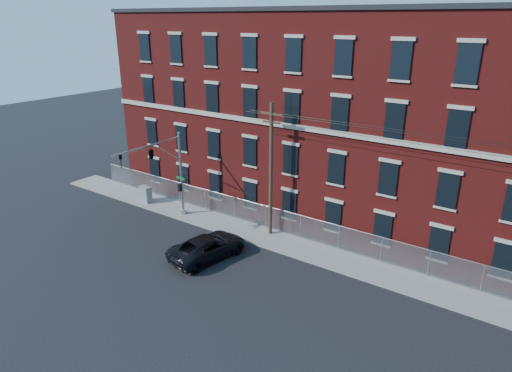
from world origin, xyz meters
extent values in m
plane|color=black|center=(0.00, 0.00, 0.00)|extent=(140.00, 140.00, 0.00)
cube|color=gray|center=(12.00, 5.00, 0.06)|extent=(65.00, 3.00, 0.12)
cube|color=maroon|center=(12.00, 14.00, 8.00)|extent=(55.00, 14.00, 16.00)
cube|color=black|center=(12.00, 14.00, 16.15)|extent=(55.30, 14.30, 0.30)
cube|color=#ACA28F|center=(12.00, 6.92, 8.30)|extent=(55.00, 0.18, 0.35)
cube|color=black|center=(-11.83, 6.94, 2.20)|extent=(1.20, 0.10, 2.20)
cube|color=black|center=(-11.83, 6.94, 5.80)|extent=(1.20, 0.10, 2.20)
cube|color=black|center=(-11.83, 6.94, 9.60)|extent=(1.20, 0.10, 2.20)
cube|color=black|center=(-11.83, 6.94, 13.20)|extent=(1.20, 0.10, 2.20)
cube|color=black|center=(-8.17, 6.94, 2.20)|extent=(1.20, 0.10, 2.20)
cube|color=black|center=(-8.17, 6.94, 5.80)|extent=(1.20, 0.10, 2.20)
cube|color=black|center=(-8.17, 6.94, 9.60)|extent=(1.20, 0.10, 2.20)
cube|color=black|center=(-8.17, 6.94, 13.20)|extent=(1.20, 0.10, 2.20)
cube|color=black|center=(-4.50, 6.94, 2.20)|extent=(1.20, 0.10, 2.20)
cube|color=black|center=(-4.50, 6.94, 5.80)|extent=(1.20, 0.10, 2.20)
cube|color=black|center=(-4.50, 6.94, 9.60)|extent=(1.20, 0.10, 2.20)
cube|color=black|center=(-4.50, 6.94, 13.20)|extent=(1.20, 0.10, 2.20)
cube|color=black|center=(-0.83, 6.94, 2.20)|extent=(1.20, 0.10, 2.20)
cube|color=black|center=(-0.83, 6.94, 5.80)|extent=(1.20, 0.10, 2.20)
cube|color=black|center=(-0.83, 6.94, 9.60)|extent=(1.20, 0.10, 2.20)
cube|color=black|center=(-0.83, 6.94, 13.20)|extent=(1.20, 0.10, 2.20)
cube|color=black|center=(2.83, 6.94, 2.20)|extent=(1.20, 0.10, 2.20)
cube|color=black|center=(2.83, 6.94, 5.80)|extent=(1.20, 0.10, 2.20)
cube|color=black|center=(2.83, 6.94, 9.60)|extent=(1.20, 0.10, 2.20)
cube|color=black|center=(2.83, 6.94, 13.20)|extent=(1.20, 0.10, 2.20)
cube|color=black|center=(6.50, 6.94, 2.20)|extent=(1.20, 0.10, 2.20)
cube|color=black|center=(6.50, 6.94, 5.80)|extent=(1.20, 0.10, 2.20)
cube|color=black|center=(6.50, 6.94, 9.60)|extent=(1.20, 0.10, 2.20)
cube|color=black|center=(6.50, 6.94, 13.20)|extent=(1.20, 0.10, 2.20)
cube|color=black|center=(10.17, 6.94, 2.20)|extent=(1.20, 0.10, 2.20)
cube|color=black|center=(10.17, 6.94, 5.80)|extent=(1.20, 0.10, 2.20)
cube|color=black|center=(10.17, 6.94, 9.60)|extent=(1.20, 0.10, 2.20)
cube|color=black|center=(10.17, 6.94, 13.20)|extent=(1.20, 0.10, 2.20)
cube|color=black|center=(13.83, 6.94, 2.20)|extent=(1.20, 0.10, 2.20)
cube|color=black|center=(13.83, 6.94, 5.80)|extent=(1.20, 0.10, 2.20)
cube|color=black|center=(13.83, 6.94, 9.60)|extent=(1.20, 0.10, 2.20)
cube|color=black|center=(13.83, 6.94, 13.20)|extent=(1.20, 0.10, 2.20)
cube|color=black|center=(17.50, 6.94, 2.20)|extent=(1.20, 0.10, 2.20)
cube|color=#A5A8AD|center=(12.00, 6.30, 1.02)|extent=(59.00, 0.02, 1.80)
cylinder|color=#9EA0A5|center=(12.00, 6.30, 1.92)|extent=(59.00, 0.04, 0.04)
cylinder|color=#9EA0A5|center=(-17.50, 6.30, 1.02)|extent=(0.06, 0.06, 1.85)
cylinder|color=#9EA0A5|center=(-14.39, 6.30, 1.02)|extent=(0.06, 0.06, 1.85)
cylinder|color=#9EA0A5|center=(-11.29, 6.30, 1.02)|extent=(0.06, 0.06, 1.85)
cylinder|color=#9EA0A5|center=(-8.18, 6.30, 1.02)|extent=(0.06, 0.06, 1.85)
cylinder|color=#9EA0A5|center=(-5.08, 6.30, 1.02)|extent=(0.06, 0.06, 1.85)
cylinder|color=#9EA0A5|center=(-1.97, 6.30, 1.02)|extent=(0.06, 0.06, 1.85)
cylinder|color=#9EA0A5|center=(1.13, 6.30, 1.02)|extent=(0.06, 0.06, 1.85)
cylinder|color=#9EA0A5|center=(4.24, 6.30, 1.02)|extent=(0.06, 0.06, 1.85)
cylinder|color=#9EA0A5|center=(7.34, 6.30, 1.02)|extent=(0.06, 0.06, 1.85)
cylinder|color=#9EA0A5|center=(10.45, 6.30, 1.02)|extent=(0.06, 0.06, 1.85)
cylinder|color=#9EA0A5|center=(13.55, 6.30, 1.02)|extent=(0.06, 0.06, 1.85)
cylinder|color=#9EA0A5|center=(16.66, 6.30, 1.02)|extent=(0.06, 0.06, 1.85)
cylinder|color=#9EA0A5|center=(-6.00, 4.50, 3.62)|extent=(0.22, 0.22, 7.00)
cylinder|color=#9EA0A5|center=(-6.00, 4.50, 0.32)|extent=(0.50, 0.50, 0.40)
cylinder|color=#9EA0A5|center=(-6.00, 1.25, 6.72)|extent=(0.14, 6.50, 0.14)
cylinder|color=#9EA0A5|center=(-6.00, 3.30, 5.72)|extent=(0.08, 2.18, 1.56)
cube|color=#0C592D|center=(-5.95, 4.35, 3.32)|extent=(0.90, 0.03, 0.22)
cube|color=black|center=(-6.00, 4.25, 2.52)|extent=(0.25, 0.25, 0.60)
imported|color=black|center=(-6.00, -1.30, 6.17)|extent=(0.16, 0.20, 1.00)
imported|color=black|center=(-6.00, 1.50, 6.17)|extent=(0.53, 2.48, 1.00)
cylinder|color=#473223|center=(2.00, 5.60, 5.12)|extent=(0.28, 0.28, 10.00)
cube|color=#473223|center=(2.00, 5.60, 9.32)|extent=(1.80, 0.12, 0.12)
cube|color=#473223|center=(2.00, 5.60, 8.72)|extent=(1.40, 0.12, 0.12)
imported|color=black|center=(0.38, 0.25, 0.79)|extent=(3.68, 6.10, 1.58)
cube|color=gray|center=(-10.55, 4.50, 0.84)|extent=(1.22, 0.72, 1.44)
camera|label=1|loc=(18.88, -20.41, 15.55)|focal=31.61mm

